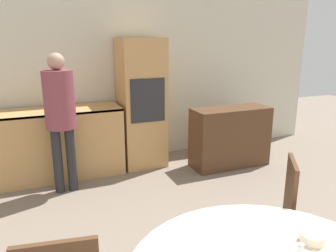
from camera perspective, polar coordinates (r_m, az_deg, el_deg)
The scene contains 8 objects.
wall_back at distance 4.94m, azimuth -9.33°, elevation 8.64°, with size 7.07×0.05×2.60m.
kitchen_counter at distance 4.65m, azimuth -24.46°, elevation -3.28°, with size 2.64×0.60×0.93m.
oven_unit at distance 4.76m, azimuth -4.65°, elevation 3.95°, with size 0.61×0.59×1.84m.
sideboard at distance 4.88m, azimuth 10.73°, elevation -1.90°, with size 1.14×0.45×0.87m.
chair_far_right at distance 2.72m, azimuth 18.26°, elevation -14.23°, with size 0.56×0.56×0.97m.
person_standing at distance 4.01m, azimuth -18.28°, elevation 2.86°, with size 0.35×0.35×1.68m.
bowl_centre at distance 2.09m, azimuth 23.82°, elevation -17.40°, with size 0.14×0.14×0.05m.
salt_shaker at distance 1.93m, azimuth 22.03°, elevation -19.55°, with size 0.03×0.03×0.09m.
Camera 1 is at (-1.10, 0.02, 1.84)m, focal length 35.00 mm.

